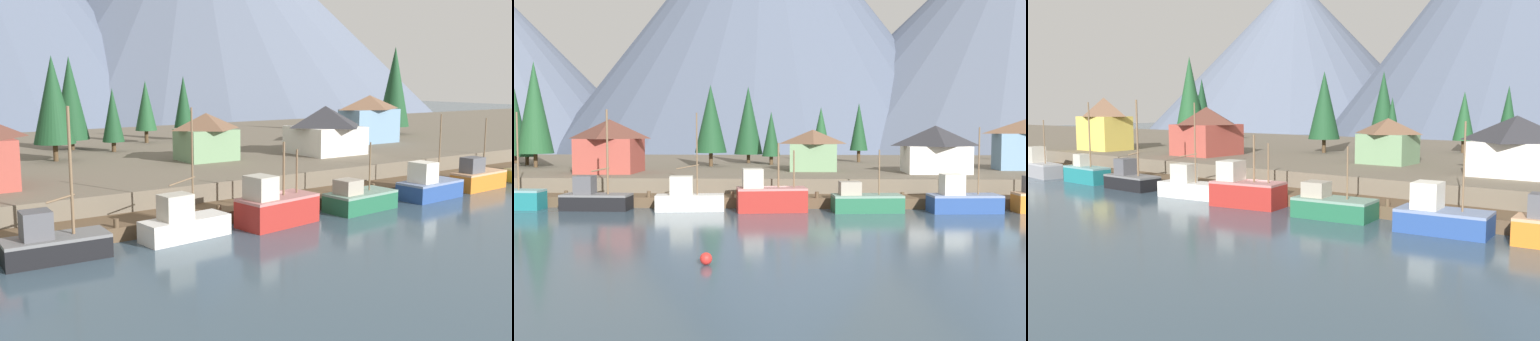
% 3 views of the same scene
% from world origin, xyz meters
% --- Properties ---
extents(ground_plane, '(400.00, 400.00, 1.00)m').
position_xyz_m(ground_plane, '(0.00, 20.00, -0.50)').
color(ground_plane, '#384C5B').
extents(dock, '(80.00, 4.00, 1.60)m').
position_xyz_m(dock, '(0.00, 1.99, 0.50)').
color(dock, brown).
rests_on(dock, ground_plane).
extents(shoreline_bank, '(400.00, 56.00, 2.50)m').
position_xyz_m(shoreline_bank, '(0.00, 32.00, 1.25)').
color(shoreline_bank, '#665B4C').
rests_on(shoreline_bank, ground_plane).
extents(fishing_boat_black, '(6.34, 2.86, 9.30)m').
position_xyz_m(fishing_boat_black, '(-16.66, -1.56, 1.05)').
color(fishing_boat_black, black).
rests_on(fishing_boat_black, ground_plane).
extents(fishing_boat_white, '(6.48, 2.98, 8.99)m').
position_xyz_m(fishing_boat_white, '(-7.90, -1.63, 1.10)').
color(fishing_boat_white, silver).
rests_on(fishing_boat_white, ground_plane).
extents(fishing_boat_red, '(6.60, 3.73, 6.24)m').
position_xyz_m(fishing_boat_red, '(-0.42, -2.06, 1.39)').
color(fishing_boat_red, maroon).
rests_on(fishing_boat_red, ground_plane).
extents(fishing_boat_green, '(6.50, 3.48, 5.64)m').
position_xyz_m(fishing_boat_green, '(8.31, -1.91, 0.96)').
color(fishing_boat_green, '#1E5B3D').
rests_on(fishing_boat_green, ground_plane).
extents(fishing_boat_blue, '(6.47, 3.43, 7.68)m').
position_xyz_m(fishing_boat_blue, '(17.02, -1.88, 1.15)').
color(fishing_boat_blue, navy).
rests_on(fishing_boat_blue, ground_plane).
extents(fishing_boat_orange, '(6.39, 2.74, 7.03)m').
position_xyz_m(fishing_boat_orange, '(24.76, -1.50, 1.16)').
color(fishing_boat_orange, '#CC6B1E').
rests_on(fishing_boat_orange, ground_plane).
extents(house_green, '(5.70, 4.86, 4.88)m').
position_xyz_m(house_green, '(3.98, 16.25, 4.99)').
color(house_green, '#6B8E66').
rests_on(house_green, shoreline_bank).
extents(house_blue, '(7.75, 4.22, 6.21)m').
position_xyz_m(house_blue, '(29.92, 18.90, 5.67)').
color(house_blue, '#6689A8').
rests_on(house_blue, shoreline_bank).
extents(house_white, '(7.23, 7.15, 5.34)m').
position_xyz_m(house_white, '(17.81, 13.60, 5.24)').
color(house_white, silver).
rests_on(house_white, shoreline_bank).
extents(conifer_near_left, '(4.19, 4.19, 10.71)m').
position_xyz_m(conifer_near_left, '(-9.23, 24.16, 8.75)').
color(conifer_near_left, '#4C3823').
rests_on(conifer_near_left, shoreline_bank).
extents(conifer_near_right, '(4.66, 4.66, 13.05)m').
position_xyz_m(conifer_near_right, '(41.60, 25.55, 9.62)').
color(conifer_near_right, '#4C3823').
rests_on(conifer_near_right, shoreline_bank).
extents(conifer_mid_right, '(4.13, 4.13, 10.97)m').
position_xyz_m(conifer_mid_right, '(-4.92, 32.69, 8.61)').
color(conifer_mid_right, '#4C3823').
rests_on(conifer_mid_right, shoreline_bank).
extents(conifer_back_right, '(2.51, 2.51, 7.30)m').
position_xyz_m(conifer_back_right, '(-1.45, 28.36, 6.70)').
color(conifer_back_right, '#4C3823').
rests_on(conifer_back_right, shoreline_bank).
extents(conifer_far_left, '(2.82, 2.82, 8.11)m').
position_xyz_m(conifer_far_left, '(5.61, 35.20, 7.34)').
color(conifer_far_left, '#4C3823').
rests_on(conifer_far_left, shoreline_bank).
extents(conifer_far_right, '(2.64, 2.64, 8.74)m').
position_xyz_m(conifer_far_right, '(11.17, 35.29, 7.70)').
color(conifer_far_right, '#4C3823').
rests_on(conifer_far_right, shoreline_bank).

